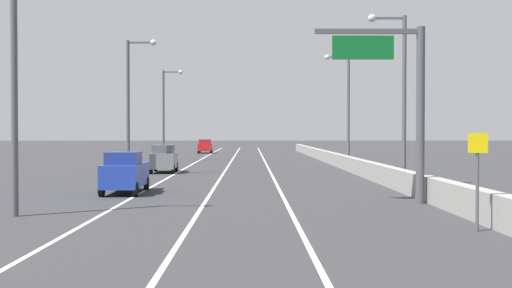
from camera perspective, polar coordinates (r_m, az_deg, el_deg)
The scene contains 15 objects.
ground_plane at distance 67.50m, azimuth -0.51°, elevation -1.50°, with size 320.00×320.00×0.00m, color #2D2D30.
lane_stripe_left at distance 58.77m, azimuth -5.88°, elevation -1.89°, with size 0.16×130.00×0.00m, color silver.
lane_stripe_center at distance 58.55m, azimuth -2.46°, elevation -1.90°, with size 0.16×130.00×0.00m, color silver.
lane_stripe_right at distance 58.53m, azimuth 0.97°, elevation -1.90°, with size 0.16×130.00×0.00m, color silver.
jersey_barrier_right at distance 44.21m, azimuth 9.67°, elevation -2.16°, with size 0.60×120.00×1.10m, color gray.
overhead_sign_gantry at distance 27.56m, azimuth 13.13°, elevation 4.57°, with size 4.68×0.36×7.50m.
speed_advisory_sign at distance 20.42m, azimuth 19.35°, elevation -2.55°, with size 0.60×0.11×3.00m.
lamp_post_right_second at distance 35.87m, azimuth 12.80°, elevation 5.00°, with size 2.14×0.44×9.53m.
lamp_post_right_third at distance 53.54m, azimuth 8.04°, elevation 3.71°, with size 2.14×0.44×9.53m.
lamp_post_left_near at distance 24.30m, azimuth -20.38°, elevation 6.85°, with size 2.14×0.44×9.53m.
lamp_post_left_mid at distance 45.26m, azimuth -11.13°, elevation 4.19°, with size 2.14×0.44×9.53m.
lamp_post_left_far at distance 66.74m, azimuth -8.12°, elevation 3.19°, with size 2.14×0.44×9.53m.
car_blue_0 at distance 32.03m, azimuth -11.73°, elevation -2.54°, with size 1.87×4.48×2.07m.
car_red_1 at distance 91.77m, azimuth -4.61°, elevation -0.21°, with size 2.01×4.35×1.99m.
car_gray_2 at distance 47.89m, azimuth -8.30°, elevation -1.34°, with size 1.96×4.09×2.08m.
Camera 1 is at (-0.05, -3.44, 3.03)m, focal length 44.36 mm.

